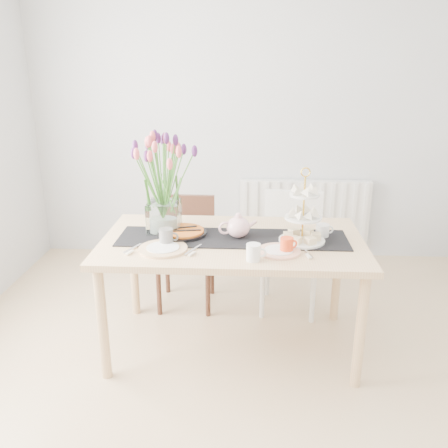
# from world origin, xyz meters

# --- Properties ---
(room_shell) EXTENTS (4.50, 4.50, 4.50)m
(room_shell) POSITION_xyz_m (0.00, 0.00, 1.30)
(room_shell) COLOR tan
(room_shell) RESTS_ON ground
(radiator) EXTENTS (1.20, 0.08, 0.60)m
(radiator) POSITION_xyz_m (0.50, 2.19, 0.45)
(radiator) COLOR white
(radiator) RESTS_ON room_shell
(dining_table) EXTENTS (1.60, 0.90, 0.75)m
(dining_table) POSITION_xyz_m (-0.11, 0.65, 0.67)
(dining_table) COLOR tan
(dining_table) RESTS_ON ground
(chair_brown) EXTENTS (0.41, 0.41, 0.82)m
(chair_brown) POSITION_xyz_m (-0.48, 1.27, 0.47)
(chair_brown) COLOR #381D14
(chair_brown) RESTS_ON ground
(chair_white) EXTENTS (0.48, 0.48, 0.87)m
(chair_white) POSITION_xyz_m (0.31, 1.25, 0.51)
(chair_white) COLOR white
(chair_white) RESTS_ON ground
(table_runner) EXTENTS (1.40, 0.35, 0.01)m
(table_runner) POSITION_xyz_m (-0.11, 0.65, 0.75)
(table_runner) COLOR black
(table_runner) RESTS_ON dining_table
(tulip_vase) EXTENTS (0.72, 0.72, 0.62)m
(tulip_vase) POSITION_xyz_m (-0.55, 0.75, 1.15)
(tulip_vase) COLOR silver
(tulip_vase) RESTS_ON dining_table
(cake_stand) EXTENTS (0.28, 0.28, 0.41)m
(cake_stand) POSITION_xyz_m (0.31, 0.61, 0.87)
(cake_stand) COLOR gold
(cake_stand) RESTS_ON dining_table
(teapot) EXTENTS (0.27, 0.24, 0.15)m
(teapot) POSITION_xyz_m (-0.08, 0.66, 0.82)
(teapot) COLOR white
(teapot) RESTS_ON dining_table
(cream_jug) EXTENTS (0.10, 0.10, 0.08)m
(cream_jug) POSITION_xyz_m (0.44, 0.71, 0.79)
(cream_jug) COLOR white
(cream_jug) RESTS_ON dining_table
(tart_tin) EXTENTS (0.31, 0.31, 0.04)m
(tart_tin) POSITION_xyz_m (-0.43, 0.69, 0.77)
(tart_tin) COLOR black
(tart_tin) RESTS_ON dining_table
(mug_grey) EXTENTS (0.09, 0.09, 0.10)m
(mug_grey) POSITION_xyz_m (-0.50, 0.53, 0.80)
(mug_grey) COLOR slate
(mug_grey) RESTS_ON dining_table
(mug_white) EXTENTS (0.08, 0.08, 0.09)m
(mug_white) POSITION_xyz_m (0.01, 0.32, 0.80)
(mug_white) COLOR white
(mug_white) RESTS_ON dining_table
(mug_orange) EXTENTS (0.10, 0.10, 0.09)m
(mug_orange) POSITION_xyz_m (0.20, 0.44, 0.79)
(mug_orange) COLOR #F7451B
(mug_orange) RESTS_ON dining_table
(plate_left) EXTENTS (0.38, 0.38, 0.01)m
(plate_left) POSITION_xyz_m (-0.51, 0.44, 0.76)
(plate_left) COLOR silver
(plate_left) RESTS_ON dining_table
(plate_right) EXTENTS (0.30, 0.30, 0.01)m
(plate_right) POSITION_xyz_m (0.16, 0.45, 0.76)
(plate_right) COLOR white
(plate_right) RESTS_ON dining_table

